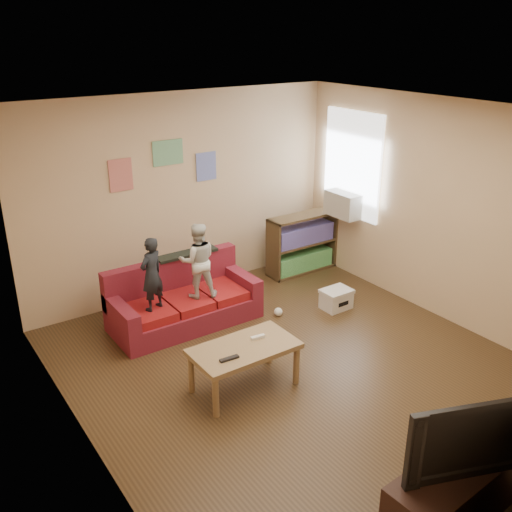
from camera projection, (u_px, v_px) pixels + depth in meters
room_shell at (302, 253)px, 5.66m from camera, size 4.52×5.02×2.72m
sofa at (183, 302)px, 7.05m from camera, size 1.80×0.83×0.79m
child_a at (152, 274)px, 6.49m from camera, size 0.38×0.32×0.88m
child_b at (198, 261)px, 6.79m from camera, size 0.55×0.49×0.93m
coffee_table at (244, 352)px, 5.70m from camera, size 1.07×0.59×0.48m
remote at (229, 359)px, 5.45m from camera, size 0.20×0.06×0.02m
game_controller at (258, 337)px, 5.81m from camera, size 0.15×0.06×0.03m
bookshelf at (302, 246)px, 8.48m from camera, size 1.10×0.33×0.88m
window at (352, 165)px, 7.97m from camera, size 0.04×1.08×1.48m
ac_unit at (344, 204)px, 8.12m from camera, size 0.28×0.55×0.35m
artwork_left at (121, 175)px, 6.96m from camera, size 0.30×0.01×0.40m
artwork_center at (168, 153)px, 7.22m from camera, size 0.42×0.01×0.32m
artwork_right at (206, 166)px, 7.61m from camera, size 0.30×0.01×0.38m
file_box at (336, 299)px, 7.44m from camera, size 0.38×0.29×0.27m
tv_stand at (458, 491)px, 4.23m from camera, size 1.31×0.51×0.48m
television at (469, 431)px, 4.02m from camera, size 1.04×0.51×0.61m
tissue at (278, 312)px, 7.27m from camera, size 0.14×0.14×0.11m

